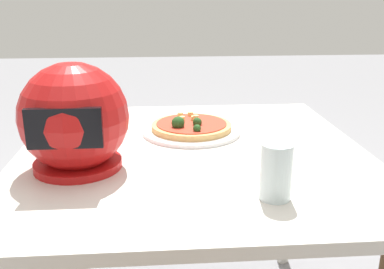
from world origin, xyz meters
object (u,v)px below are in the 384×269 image
(dining_table, at_px, (193,175))
(motorcycle_helmet, at_px, (74,119))
(drinking_glass, at_px, (276,171))
(pizza, at_px, (191,126))

(dining_table, height_order, motorcycle_helmet, motorcycle_helmet)
(dining_table, relative_size, drinking_glass, 8.06)
(dining_table, height_order, drinking_glass, drinking_glass)
(dining_table, relative_size, pizza, 3.96)
(dining_table, height_order, pizza, pizza)
(pizza, bearing_deg, motorcycle_helmet, 40.80)
(pizza, bearing_deg, dining_table, 87.45)
(dining_table, relative_size, motorcycle_helmet, 3.73)
(pizza, relative_size, motorcycle_helmet, 0.94)
(dining_table, bearing_deg, motorcycle_helmet, 20.10)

